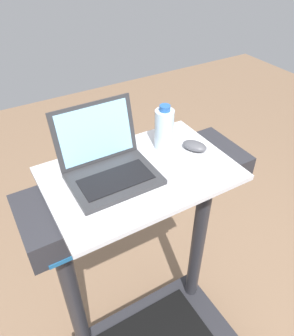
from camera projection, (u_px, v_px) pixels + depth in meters
name	position (u px, v px, depth m)	size (l,w,h in m)	color
desk_board	(140.00, 174.00, 1.19)	(0.69, 0.46, 0.02)	silver
laptop	(108.00, 163.00, 1.14)	(0.30, 0.28, 0.23)	#2D2D30
computer_mouse	(195.00, 146.00, 1.28)	(0.06, 0.10, 0.03)	#4C4C51
water_bottle	(164.00, 129.00, 1.25)	(0.07, 0.07, 0.18)	silver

